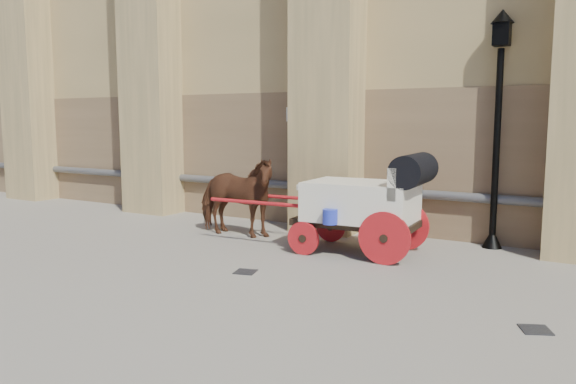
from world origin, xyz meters
The scene contains 6 objects.
ground centered at (0.00, 0.00, 0.00)m, with size 90.00×90.00×0.00m, color slate.
horse centered at (-2.35, 2.16, 0.82)m, with size 0.88×1.94×1.64m, color brown.
carriage centered at (0.57, 2.12, 0.98)m, with size 4.18×1.53×1.81m.
street_lamp centered at (2.40, 3.75, 2.32)m, with size 0.41×0.41×4.33m.
drain_grate_near centered at (-0.59, -0.01, 0.01)m, with size 0.32×0.32×0.01m, color black.
drain_grate_far centered at (3.66, -0.34, 0.01)m, with size 0.32×0.32×0.01m, color black.
Camera 1 is at (4.35, -7.05, 2.38)m, focal length 35.00 mm.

